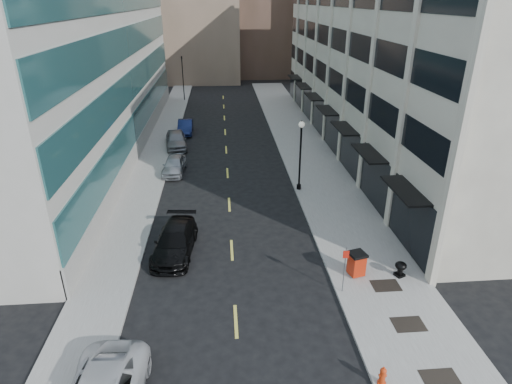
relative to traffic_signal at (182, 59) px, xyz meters
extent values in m
plane|color=black|center=(5.50, -48.00, -5.72)|extent=(160.00, 160.00, 0.00)
cube|color=gray|center=(13.00, -28.00, -5.64)|extent=(5.00, 80.00, 0.15)
cube|color=gray|center=(-1.00, -28.00, -5.64)|extent=(3.00, 80.00, 0.15)
cube|color=beige|center=(22.50, -21.00, 3.28)|extent=(14.00, 46.00, 18.00)
cube|color=black|center=(15.52, -21.00, -3.72)|extent=(0.18, 46.00, 3.60)
cube|color=black|center=(15.53, -21.00, 0.78)|extent=(0.12, 46.00, 1.80)
cube|color=black|center=(15.53, -21.00, 4.28)|extent=(0.12, 46.00, 1.80)
cube|color=beige|center=(15.50, -44.00, 3.28)|extent=(0.35, 0.60, 18.00)
cube|color=beige|center=(15.50, -38.00, 3.28)|extent=(0.35, 0.60, 18.00)
cube|color=beige|center=(15.50, -32.00, 3.28)|extent=(0.35, 0.60, 18.00)
cube|color=beige|center=(15.50, -26.00, 3.28)|extent=(0.35, 0.60, 18.00)
cube|color=beige|center=(15.50, -20.00, 3.28)|extent=(0.35, 0.60, 18.00)
cube|color=beige|center=(15.50, -14.00, 3.28)|extent=(0.35, 0.60, 18.00)
cube|color=beige|center=(15.50, -8.00, 3.28)|extent=(0.35, 0.60, 18.00)
cube|color=beige|center=(15.50, -2.00, 3.28)|extent=(0.35, 0.60, 18.00)
cube|color=black|center=(14.85, -41.00, -1.82)|extent=(1.30, 4.00, 0.12)
cube|color=black|center=(14.85, -35.00, -1.82)|extent=(1.30, 4.00, 0.12)
cube|color=black|center=(14.85, -29.00, -1.82)|extent=(1.30, 4.00, 0.12)
cube|color=black|center=(14.85, -23.00, -1.82)|extent=(1.30, 4.00, 0.12)
cube|color=black|center=(14.85, -17.00, -1.82)|extent=(1.30, 4.00, 0.12)
cube|color=black|center=(14.85, -11.00, -1.82)|extent=(1.30, 4.00, 0.12)
cube|color=black|center=(14.85, -5.00, -1.82)|extent=(1.30, 4.00, 0.12)
cube|color=beige|center=(-10.50, -21.00, 4.28)|extent=(16.00, 46.00, 20.00)
cube|color=gray|center=(-2.46, -21.00, -4.82)|extent=(0.20, 46.00, 1.80)
cube|color=#285C5D|center=(-2.47, -21.00, -2.72)|extent=(0.14, 45.60, 2.40)
cube|color=#285C5D|center=(-2.47, -21.00, 0.78)|extent=(0.14, 45.60, 2.40)
cube|color=#285C5D|center=(-2.47, -21.00, 4.28)|extent=(0.14, 45.60, 2.40)
cube|color=#8B705B|center=(-8.50, 30.00, 5.28)|extent=(12.00, 14.00, 22.00)
cube|color=beige|center=(23.50, 18.00, 4.28)|extent=(10.00, 14.00, 20.00)
cube|color=black|center=(13.10, -50.00, -5.56)|extent=(1.40, 1.00, 0.01)
cube|color=black|center=(13.10, -47.00, -5.56)|extent=(1.40, 1.00, 0.01)
cube|color=black|center=(13.10, -44.20, -5.56)|extent=(1.40, 1.00, 0.01)
cube|color=#D8CC4C|center=(5.50, -46.00, -5.71)|extent=(0.15, 2.20, 0.01)
cube|color=#D8CC4C|center=(5.50, -40.00, -5.71)|extent=(0.15, 2.20, 0.01)
cube|color=#D8CC4C|center=(5.50, -34.00, -5.71)|extent=(0.15, 2.20, 0.01)
cube|color=#D8CC4C|center=(5.50, -28.00, -5.71)|extent=(0.15, 2.20, 0.01)
cube|color=#D8CC4C|center=(5.50, -22.00, -5.71)|extent=(0.15, 2.20, 0.01)
cube|color=#D8CC4C|center=(5.50, -16.00, -5.71)|extent=(0.15, 2.20, 0.01)
cube|color=#D8CC4C|center=(5.50, -10.00, -5.71)|extent=(0.15, 2.20, 0.01)
cube|color=#D8CC4C|center=(5.50, -4.00, -5.71)|extent=(0.15, 2.20, 0.01)
cube|color=#D8CC4C|center=(5.50, 2.00, -5.71)|extent=(0.15, 2.20, 0.01)
cylinder|color=black|center=(0.00, 0.00, -2.72)|extent=(0.12, 0.12, 6.00)
imported|color=black|center=(0.00, 0.00, 0.27)|extent=(0.66, 0.66, 1.98)
imported|color=black|center=(2.30, -40.02, -4.97)|extent=(2.58, 5.34, 1.50)
imported|color=#9A9EA2|center=(1.12, -27.63, -5.00)|extent=(1.95, 4.31, 1.43)
imported|color=#141E4D|center=(1.26, -16.10, -5.01)|extent=(1.56, 4.31, 1.41)
imported|color=gray|center=(0.70, -21.00, -4.90)|extent=(2.54, 5.02, 1.64)
cylinder|color=#EA3B10|center=(10.80, -50.00, -5.54)|extent=(0.33, 0.33, 0.06)
cylinder|color=#EA3B10|center=(10.80, -50.00, -5.23)|extent=(0.22, 0.22, 0.55)
sphere|color=#EA3B10|center=(10.80, -50.00, -4.94)|extent=(0.24, 0.24, 0.24)
cylinder|color=#EA3B10|center=(10.80, -50.00, -4.81)|extent=(0.07, 0.07, 0.10)
cylinder|color=#EA3B10|center=(10.80, -50.00, -5.16)|extent=(0.29, 0.13, 0.11)
cylinder|color=#EA3B10|center=(10.80, -50.02, -5.16)|extent=(0.16, 0.17, 0.15)
cube|color=#B4230C|center=(11.86, -43.14, -4.94)|extent=(0.87, 0.87, 1.15)
cube|color=black|center=(11.86, -43.14, -4.33)|extent=(0.99, 0.99, 0.14)
cylinder|color=black|center=(11.63, -42.76, -5.44)|extent=(0.07, 0.25, 0.25)
cylinder|color=black|center=(12.09, -42.76, -5.44)|extent=(0.07, 0.25, 0.25)
cylinder|color=black|center=(10.80, -32.05, -5.39)|extent=(0.32, 0.32, 0.36)
cylinder|color=black|center=(10.80, -32.05, -3.05)|extent=(0.14, 0.14, 4.64)
sphere|color=silver|center=(10.80, -32.05, -0.57)|extent=(0.44, 0.44, 0.44)
cone|color=black|center=(10.80, -32.05, -0.32)|extent=(0.12, 0.12, 0.18)
cylinder|color=slate|center=(10.80, -44.46, -4.32)|extent=(0.05, 0.05, 2.50)
cube|color=#B6180C|center=(10.80, -44.48, -3.43)|extent=(0.29, 0.05, 0.40)
cube|color=black|center=(14.10, -43.43, -5.50)|extent=(0.58, 0.58, 0.13)
cylinder|color=black|center=(14.10, -43.43, -5.25)|extent=(0.27, 0.27, 0.42)
ellipsoid|color=black|center=(14.10, -43.43, -4.95)|extent=(0.59, 0.59, 0.41)
camera|label=1|loc=(5.17, -61.17, 7.57)|focal=30.00mm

